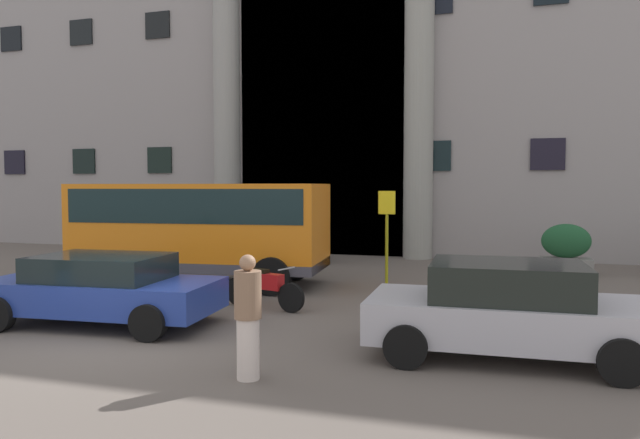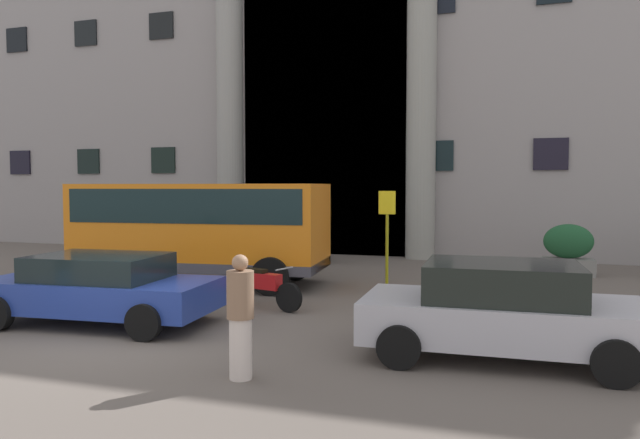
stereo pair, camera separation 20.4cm
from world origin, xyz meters
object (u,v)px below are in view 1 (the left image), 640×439
object	(u,v)px
orange_minibus	(201,224)
motorcycle_far_end	(262,287)
hedge_planter_entrance_left	(303,239)
parked_coupe_end	(102,288)
parked_sedan_second	(507,309)
hedge_planter_entrance_right	(566,250)
hedge_planter_far_west	(191,239)
bus_stop_sign	(387,226)
pedestrian_child_trailing	(248,317)

from	to	relation	value
orange_minibus	motorcycle_far_end	distance (m)	3.74
hedge_planter_entrance_left	parked_coupe_end	world-z (taller)	hedge_planter_entrance_left
orange_minibus	motorcycle_far_end	bearing A→B (deg)	-46.86
parked_coupe_end	parked_sedan_second	world-z (taller)	parked_sedan_second
hedge_planter_entrance_right	hedge_planter_far_west	xyz separation A→B (m)	(-12.23, 0.17, -0.03)
orange_minibus	bus_stop_sign	distance (m)	4.82
parked_coupe_end	parked_sedan_second	bearing A→B (deg)	-4.45
hedge_planter_far_west	parked_coupe_end	xyz separation A→B (m)	(3.49, -9.36, -0.01)
orange_minibus	hedge_planter_far_west	bearing A→B (deg)	116.23
parked_sedan_second	pedestrian_child_trailing	world-z (taller)	pedestrian_child_trailing
hedge_planter_entrance_left	orange_minibus	bearing A→B (deg)	-101.59
motorcycle_far_end	bus_stop_sign	bearing A→B (deg)	79.97
bus_stop_sign	parked_coupe_end	xyz separation A→B (m)	(-4.12, -6.07, -0.83)
hedge_planter_far_west	pedestrian_child_trailing	bearing A→B (deg)	-57.21
pedestrian_child_trailing	hedge_planter_far_west	bearing A→B (deg)	117.57
orange_minibus	parked_sedan_second	distance (m)	8.82
hedge_planter_far_west	parked_sedan_second	bearing A→B (deg)	-41.47
hedge_planter_entrance_right	motorcycle_far_end	xyz separation A→B (m)	(-6.48, -7.01, -0.25)
orange_minibus	motorcycle_far_end	size ratio (longest dim) A/B	3.39
parked_sedan_second	pedestrian_child_trailing	bearing A→B (deg)	-149.79
motorcycle_far_end	hedge_planter_far_west	bearing A→B (deg)	144.22
parked_coupe_end	pedestrian_child_trailing	xyz separation A→B (m)	(3.85, -2.04, 0.16)
parked_coupe_end	pedestrian_child_trailing	size ratio (longest dim) A/B	2.65
motorcycle_far_end	orange_minibus	bearing A→B (deg)	154.65
parked_coupe_end	parked_sedan_second	distance (m)	7.10
hedge_planter_entrance_right	hedge_planter_far_west	distance (m)	12.23
hedge_planter_entrance_right	parked_sedan_second	size ratio (longest dim) A/B	0.36
orange_minibus	parked_sedan_second	world-z (taller)	orange_minibus
parked_coupe_end	pedestrian_child_trailing	distance (m)	4.36
hedge_planter_entrance_left	parked_sedan_second	world-z (taller)	hedge_planter_entrance_left
orange_minibus	parked_sedan_second	xyz separation A→B (m)	(7.53, -4.51, -0.84)
orange_minibus	hedge_planter_entrance_right	bearing A→B (deg)	20.97
hedge_planter_entrance_right	hedge_planter_far_west	world-z (taller)	hedge_planter_entrance_right
hedge_planter_far_west	orange_minibus	bearing A→B (deg)	-57.78
parked_sedan_second	hedge_planter_entrance_right	bearing A→B (deg)	77.84
hedge_planter_entrance_left	pedestrian_child_trailing	xyz separation A→B (m)	(3.25, -11.64, 0.05)
parked_sedan_second	bus_stop_sign	bearing A→B (deg)	114.13
hedge_planter_entrance_left	hedge_planter_entrance_right	distance (m)	8.15
parked_sedan_second	parked_coupe_end	bearing A→B (deg)	178.04
bus_stop_sign	hedge_planter_far_west	size ratio (longest dim) A/B	1.53
bus_stop_sign	hedge_planter_far_west	xyz separation A→B (m)	(-7.61, 3.29, -0.83)
hedge_planter_far_west	pedestrian_child_trailing	size ratio (longest dim) A/B	0.95
bus_stop_sign	motorcycle_far_end	xyz separation A→B (m)	(-1.86, -3.89, -1.05)
bus_stop_sign	parked_sedan_second	xyz separation A→B (m)	(2.97, -6.07, -0.78)
orange_minibus	parked_coupe_end	bearing A→B (deg)	-90.47
bus_stop_sign	parked_coupe_end	size ratio (longest dim) A/B	0.55
bus_stop_sign	motorcycle_far_end	size ratio (longest dim) A/B	1.24
hedge_planter_entrance_right	parked_sedan_second	xyz separation A→B (m)	(-1.65, -9.18, 0.02)
hedge_planter_entrance_left	pedestrian_child_trailing	size ratio (longest dim) A/B	0.97
parked_sedan_second	hedge_planter_entrance_left	bearing A→B (deg)	122.07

